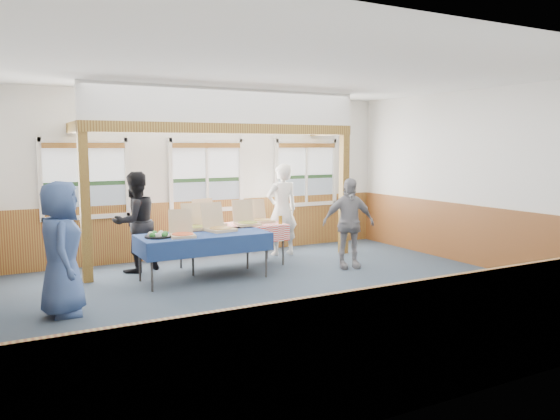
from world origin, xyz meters
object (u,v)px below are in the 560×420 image
object	(u,v)px
person_grey	(348,223)
table_left	(203,237)
table_right	(232,228)
woman_black	(135,222)
woman_white	(282,210)
man_blue	(61,249)

from	to	relation	value
person_grey	table_left	bearing A→B (deg)	-171.15
table_left	table_right	distance (m)	1.02
woman_black	person_grey	xyz separation A→B (m)	(3.43, -1.51, -0.06)
woman_white	table_right	bearing A→B (deg)	23.13
woman_white	woman_black	size ratio (longest dim) A/B	1.05
woman_black	person_grey	size ratio (longest dim) A/B	1.08
man_blue	person_grey	bearing A→B (deg)	-77.45
table_right	woman_black	size ratio (longest dim) A/B	1.18
woman_white	table_left	bearing A→B (deg)	30.33
table_right	man_blue	distance (m)	3.46
man_blue	person_grey	xyz separation A→B (m)	(4.87, 0.53, -0.07)
man_blue	table_left	bearing A→B (deg)	-61.20
man_blue	person_grey	world-z (taller)	man_blue
table_right	woman_white	distance (m)	1.43
table_right	person_grey	bearing A→B (deg)	-15.91
woman_white	woman_black	distance (m)	2.94
woman_white	person_grey	world-z (taller)	woman_white
table_left	woman_black	size ratio (longest dim) A/B	1.22
table_left	man_blue	size ratio (longest dim) A/B	1.22
woman_black	woman_white	bearing A→B (deg)	160.06
woman_black	man_blue	xyz separation A→B (m)	(-1.44, -2.04, 0.00)
table_right	man_blue	bearing A→B (deg)	-138.15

